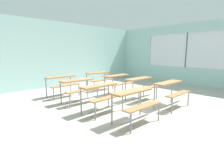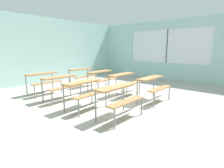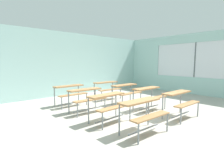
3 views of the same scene
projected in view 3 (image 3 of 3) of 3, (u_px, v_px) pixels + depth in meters
ground at (135, 117)px, 5.15m from camera, size 10.00×9.00×0.05m
wall_back at (64, 64)px, 8.31m from camera, size 10.00×0.12×3.00m
wall_right at (208, 65)px, 8.15m from camera, size 0.12×9.00×3.00m
desk_bench_r0c0 at (143, 109)px, 3.89m from camera, size 1.11×0.61×0.74m
desk_bench_r0c1 at (180, 98)px, 4.99m from camera, size 1.11×0.60×0.74m
desk_bench_r1c0 at (109, 101)px, 4.62m from camera, size 1.12×0.64×0.74m
desk_bench_r1c1 at (149, 93)px, 5.81m from camera, size 1.11×0.60×0.74m
desk_bench_r2c0 at (87, 95)px, 5.54m from camera, size 1.11×0.62×0.74m
desk_bench_r2c1 at (126, 89)px, 6.65m from camera, size 1.10×0.59×0.74m
desk_bench_r3c0 at (70, 90)px, 6.39m from camera, size 1.11×0.62×0.74m
desk_bench_r3c1 at (107, 86)px, 7.53m from camera, size 1.13×0.65×0.74m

